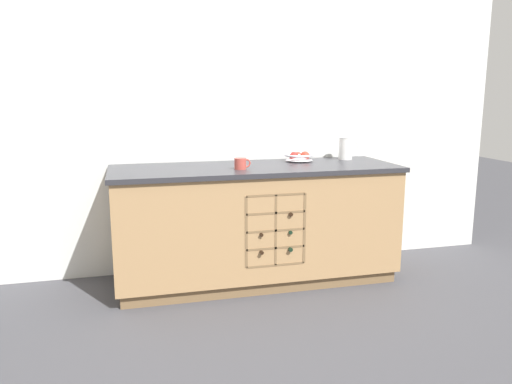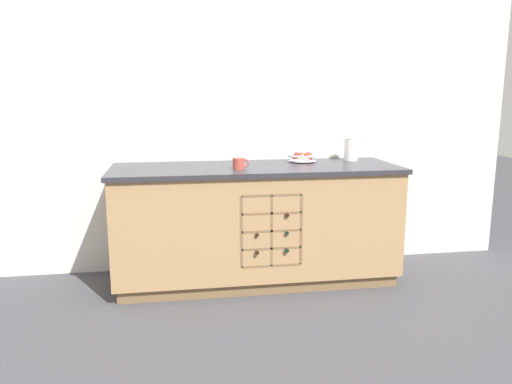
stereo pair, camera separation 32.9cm
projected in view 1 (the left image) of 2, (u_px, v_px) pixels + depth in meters
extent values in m
plane|color=#424247|center=(256.00, 279.00, 3.90)|extent=(14.00, 14.00, 0.00)
cube|color=silver|center=(243.00, 113.00, 4.04)|extent=(4.50, 0.06, 2.55)
cube|color=brown|center=(256.00, 274.00, 3.89)|extent=(2.04, 0.63, 0.09)
cube|color=tan|center=(256.00, 221.00, 3.81)|extent=(2.10, 0.69, 0.77)
cube|color=#2D2D33|center=(256.00, 169.00, 3.73)|extent=(2.14, 0.73, 0.03)
cube|color=brown|center=(272.00, 227.00, 3.59)|extent=(0.43, 0.01, 0.51)
cube|color=brown|center=(245.00, 231.00, 3.48)|extent=(0.02, 0.10, 0.51)
cube|color=brown|center=(302.00, 227.00, 3.59)|extent=(0.02, 0.10, 0.51)
cube|color=brown|center=(274.00, 263.00, 3.59)|extent=(0.43, 0.10, 0.02)
cube|color=brown|center=(274.00, 246.00, 3.56)|extent=(0.43, 0.10, 0.02)
cube|color=brown|center=(274.00, 229.00, 3.54)|extent=(0.43, 0.10, 0.02)
cube|color=brown|center=(274.00, 211.00, 3.51)|extent=(0.43, 0.10, 0.02)
cube|color=brown|center=(274.00, 194.00, 3.49)|extent=(0.43, 0.10, 0.02)
cube|color=brown|center=(274.00, 229.00, 3.54)|extent=(0.02, 0.10, 0.51)
cylinder|color=black|center=(255.00, 245.00, 3.65)|extent=(0.07, 0.21, 0.07)
cylinder|color=black|center=(260.00, 251.00, 3.51)|extent=(0.03, 0.09, 0.03)
cylinder|color=black|center=(284.00, 243.00, 3.69)|extent=(0.08, 0.19, 0.08)
cylinder|color=black|center=(289.00, 248.00, 3.56)|extent=(0.03, 0.08, 0.03)
cylinder|color=black|center=(255.00, 228.00, 3.63)|extent=(0.07, 0.20, 0.07)
cylinder|color=black|center=(260.00, 234.00, 3.50)|extent=(0.03, 0.09, 0.03)
cylinder|color=black|center=(282.00, 226.00, 3.70)|extent=(0.07, 0.22, 0.07)
cylinder|color=black|center=(289.00, 231.00, 3.55)|extent=(0.03, 0.09, 0.03)
cylinder|color=black|center=(283.00, 209.00, 3.65)|extent=(0.08, 0.19, 0.08)
cylinder|color=black|center=(289.00, 213.00, 3.52)|extent=(0.03, 0.08, 0.03)
cylinder|color=silver|center=(299.00, 161.00, 3.99)|extent=(0.11, 0.11, 0.01)
cone|color=silver|center=(299.00, 157.00, 3.99)|extent=(0.22, 0.22, 0.05)
torus|color=silver|center=(299.00, 155.00, 3.98)|extent=(0.24, 0.24, 0.02)
sphere|color=red|center=(298.00, 156.00, 4.01)|extent=(0.07, 0.07, 0.07)
sphere|color=red|center=(305.00, 156.00, 3.98)|extent=(0.07, 0.07, 0.07)
sphere|color=red|center=(294.00, 156.00, 3.97)|extent=(0.07, 0.07, 0.07)
cylinder|color=white|center=(345.00, 148.00, 4.10)|extent=(0.11, 0.11, 0.18)
torus|color=white|center=(346.00, 138.00, 4.08)|extent=(0.12, 0.12, 0.01)
torus|color=white|center=(352.00, 147.00, 4.11)|extent=(0.12, 0.01, 0.12)
cylinder|color=#B7473D|center=(240.00, 164.00, 3.57)|extent=(0.08, 0.08, 0.08)
torus|color=#B7473D|center=(246.00, 163.00, 3.58)|extent=(0.06, 0.01, 0.06)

